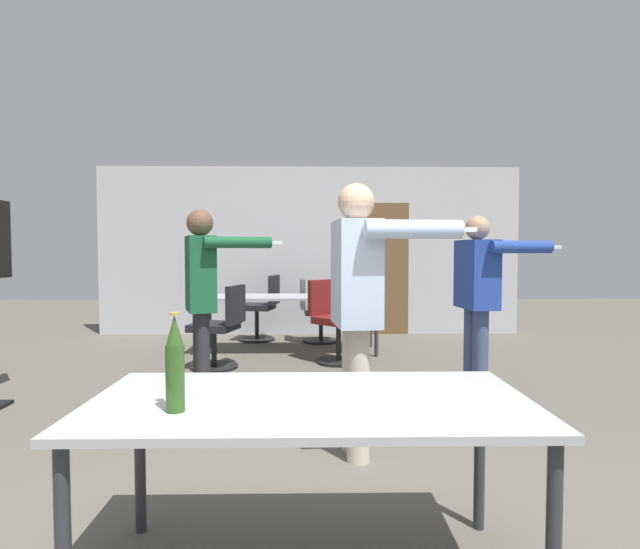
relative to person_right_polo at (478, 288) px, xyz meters
name	(u,v)px	position (x,y,z in m)	size (l,w,h in m)	color
back_wall	(311,251)	(-1.50, 3.38, 0.33)	(6.55, 0.12, 2.61)	#BCBCC1
conference_table_near	(311,415)	(-1.50, -2.54, -0.31)	(1.69, 0.83, 0.72)	#A8A8AD
conference_table_far	(289,300)	(-1.79, 1.93, -0.30)	(2.29, 0.75, 0.72)	#A8A8AD
person_right_polo	(478,288)	(0.00, 0.00, 0.00)	(0.80, 0.66, 1.61)	#3D4C75
person_near_casual	(202,287)	(-2.41, -0.29, 0.04)	(0.85, 0.54, 1.64)	#28282D
person_left_plaid	(358,293)	(-1.21, -1.34, 0.07)	(0.83, 0.67, 1.71)	beige
office_chair_side_rolled	(262,310)	(-2.22, 2.77, -0.51)	(0.59, 0.54, 0.95)	black
office_chair_far_right	(316,313)	(-1.44, 2.64, -0.55)	(0.56, 0.52, 0.90)	black
office_chair_near_pushed	(334,323)	(-1.24, 1.35, -0.51)	(0.68, 0.69, 0.96)	black
office_chair_mid_tucked	(220,330)	(-2.51, 1.03, -0.53)	(0.61, 0.56, 0.92)	black
beer_bottle	(175,365)	(-1.98, -2.70, -0.07)	(0.07, 0.07, 0.35)	#2D511E
drink_cup	(339,292)	(-1.15, 1.93, -0.19)	(0.09, 0.09, 0.10)	#E05123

